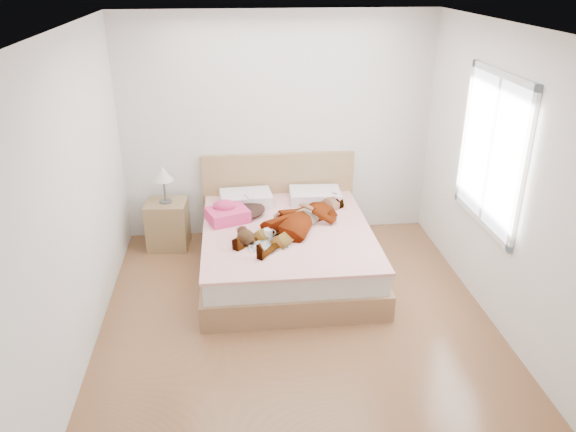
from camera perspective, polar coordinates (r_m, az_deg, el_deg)
The scene contains 11 objects.
ground at distance 5.29m, azimuth 0.97°, elevation -10.75°, with size 4.00×4.00×0.00m, color #56321B.
woman at distance 5.85m, azimuth 1.07°, elevation -0.08°, with size 0.61×1.64×0.23m, color white.
hair at distance 6.25m, azimuth -4.63°, elevation 0.82°, with size 0.48×0.59×0.09m, color black.
phone at distance 6.14m, azimuth -4.01°, elevation 1.98°, with size 0.05×0.10×0.01m, color silver.
room_shell at distance 5.37m, azimuth 19.97°, elevation 6.19°, with size 4.00×4.00×4.00m.
bed at distance 6.03m, azimuth -0.18°, elevation -2.95°, with size 1.80×2.08×1.00m.
towel at distance 6.03m, azimuth -6.23°, elevation 0.33°, with size 0.51×0.46×0.22m.
magazine at distance 5.52m, azimuth -2.03°, elevation -2.87°, with size 0.43×0.31×0.02m.
coffee_mug at distance 5.62m, azimuth -1.99°, elevation -1.81°, with size 0.14×0.11×0.10m.
plush_toy at distance 5.54m, azimuth -4.38°, elevation -2.01°, with size 0.21×0.28×0.14m.
nightstand at distance 6.61m, azimuth -12.14°, elevation -0.47°, with size 0.49×0.44×0.98m.
Camera 1 is at (-0.54, -4.29, 3.04)m, focal length 35.00 mm.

